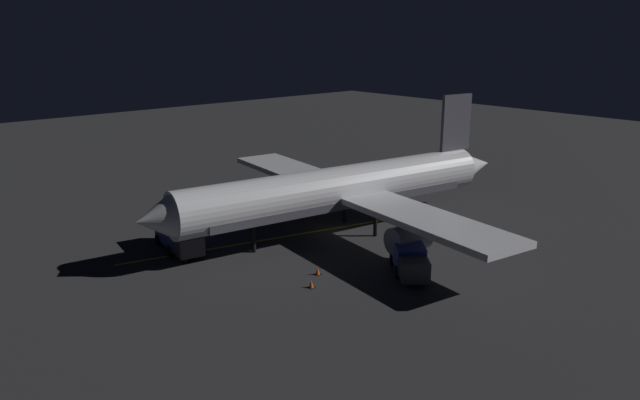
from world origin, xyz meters
name	(u,v)px	position (x,y,z in m)	size (l,w,h in m)	color
ground_plane	(337,235)	(0.00, 0.00, -0.10)	(180.00, 180.00, 0.20)	#2E2E30
apron_guide_stripe	(284,237)	(2.50, 4.00, 0.00)	(0.24, 28.88, 0.01)	gold
airliner	(343,190)	(-0.09, -0.61, 3.98)	(36.07, 36.85, 11.48)	white
baggage_truck	(178,236)	(5.59, 12.57, 1.21)	(6.69, 3.20, 2.31)	navy
catering_truck	(410,259)	(-10.29, 2.27, 1.18)	(5.52, 5.13, 2.27)	navy
ground_crew_worker	(185,252)	(2.86, 13.53, 0.89)	(0.40, 0.40, 1.74)	black
traffic_cone_near_left	(311,284)	(-7.35, 9.33, 0.25)	(0.50, 0.50, 0.55)	#EA590F
traffic_cone_near_right	(318,271)	(-5.86, 7.43, 0.25)	(0.50, 0.50, 0.55)	#EA590F
traffic_cone_under_wing	(255,242)	(2.59, 7.08, 0.25)	(0.50, 0.50, 0.55)	#EA590F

